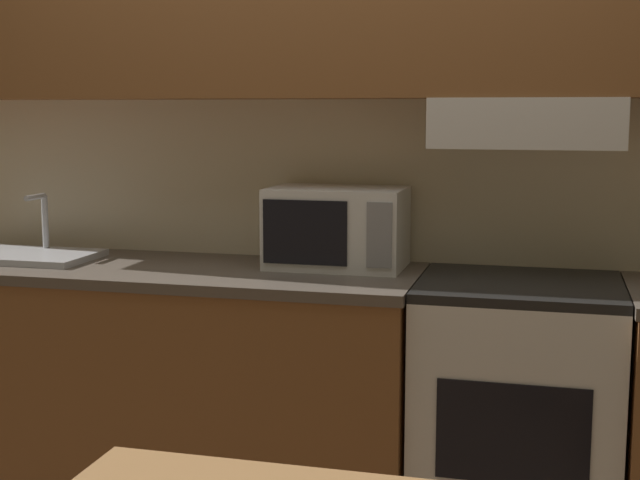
# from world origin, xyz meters

# --- Properties ---
(wall_back) EXTENTS (5.36, 0.38, 2.55)m
(wall_back) POSITION_xyz_m (0.02, -0.07, 1.55)
(wall_back) COLOR beige
(wall_back) RESTS_ON ground_plane
(lower_counter_main) EXTENTS (1.81, 0.61, 0.91)m
(lower_counter_main) POSITION_xyz_m (-0.59, -0.30, 0.46)
(lower_counter_main) COLOR brown
(lower_counter_main) RESTS_ON ground_plane
(stove_range) EXTENTS (0.64, 0.58, 0.91)m
(stove_range) POSITION_xyz_m (0.64, -0.29, 0.46)
(stove_range) COLOR white
(stove_range) RESTS_ON ground_plane
(microwave) EXTENTS (0.47, 0.31, 0.28)m
(microwave) POSITION_xyz_m (0.01, -0.17, 1.05)
(microwave) COLOR white
(microwave) RESTS_ON lower_counter_main
(sink_basin) EXTENTS (0.48, 0.32, 0.23)m
(sink_basin) POSITION_xyz_m (-1.12, -0.30, 0.93)
(sink_basin) COLOR #B7BABF
(sink_basin) RESTS_ON lower_counter_main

